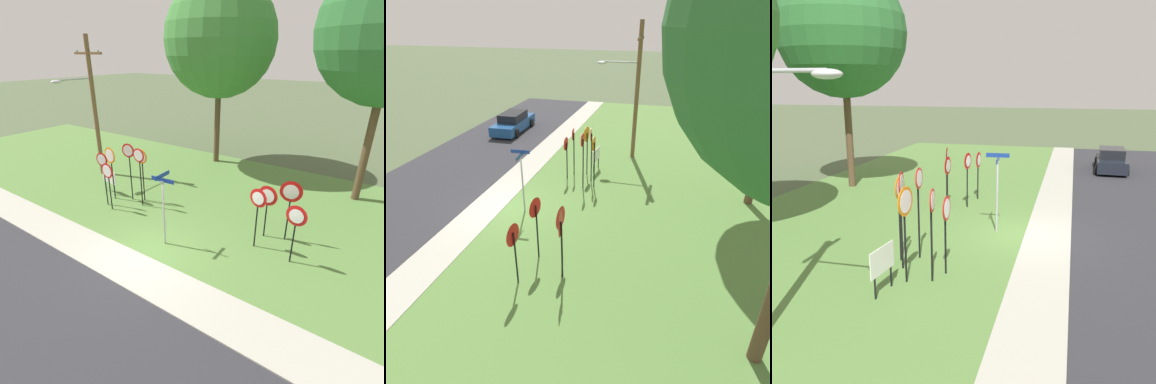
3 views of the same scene
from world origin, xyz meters
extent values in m
plane|color=#4C5B3D|center=(0.00, 0.00, 0.00)|extent=(160.00, 160.00, 0.00)
cube|color=#ADAA9E|center=(0.00, -0.80, 0.03)|extent=(44.00, 1.60, 0.06)
cube|color=#567F3D|center=(0.00, 6.00, 0.02)|extent=(44.00, 12.00, 0.04)
cylinder|color=black|center=(-3.73, 1.81, 1.03)|extent=(0.06, 0.06, 1.97)
cylinder|color=red|center=(-3.73, 1.77, 1.96)|extent=(0.69, 0.03, 0.69)
cylinder|color=white|center=(-3.73, 1.75, 1.96)|extent=(0.54, 0.01, 0.54)
cylinder|color=black|center=(-3.15, 3.40, 1.20)|extent=(0.06, 0.06, 2.32)
cylinder|color=orange|center=(-3.15, 3.36, 2.31)|extent=(0.69, 0.03, 0.69)
cylinder|color=white|center=(-3.15, 3.34, 2.31)|extent=(0.54, 0.01, 0.54)
cylinder|color=black|center=(-4.51, 2.69, 1.20)|extent=(0.06, 0.06, 2.32)
cylinder|color=orange|center=(-4.51, 2.65, 2.30)|extent=(0.78, 0.11, 0.78)
cylinder|color=white|center=(-4.51, 2.63, 2.30)|extent=(0.61, 0.08, 0.61)
cylinder|color=black|center=(-4.28, 2.03, 1.20)|extent=(0.06, 0.06, 2.32)
cylinder|color=red|center=(-4.28, 1.99, 2.32)|extent=(0.63, 0.10, 0.63)
cylinder|color=white|center=(-4.28, 1.97, 2.32)|extent=(0.49, 0.07, 0.49)
cylinder|color=black|center=(-2.83, 2.91, 1.32)|extent=(0.06, 0.06, 2.56)
cylinder|color=red|center=(-2.83, 2.87, 2.55)|extent=(0.64, 0.05, 0.64)
cylinder|color=white|center=(-2.83, 2.86, 2.55)|extent=(0.50, 0.03, 0.50)
cylinder|color=black|center=(-3.70, 3.12, 1.33)|extent=(0.06, 0.06, 2.58)
cylinder|color=red|center=(-3.70, 3.08, 2.57)|extent=(0.65, 0.15, 0.66)
cylinder|color=white|center=(-3.70, 3.06, 2.57)|extent=(0.51, 0.11, 0.52)
cylinder|color=black|center=(4.41, 2.66, 0.99)|extent=(0.06, 0.06, 1.90)
cone|color=red|center=(4.41, 2.62, 1.87)|extent=(0.73, 0.10, 0.73)
cone|color=white|center=(4.41, 2.60, 1.87)|extent=(0.50, 0.07, 0.50)
cylinder|color=black|center=(2.98, 2.82, 1.09)|extent=(0.06, 0.06, 2.09)
cone|color=red|center=(2.98, 2.78, 2.06)|extent=(0.70, 0.17, 0.70)
cone|color=white|center=(2.98, 2.76, 2.06)|extent=(0.47, 0.11, 0.48)
cylinder|color=black|center=(3.77, 3.96, 1.11)|extent=(0.06, 0.06, 2.13)
cone|color=red|center=(3.77, 3.92, 2.09)|extent=(0.83, 0.17, 0.83)
cone|color=white|center=(3.77, 3.90, 2.09)|extent=(0.56, 0.11, 0.57)
cylinder|color=black|center=(3.00, 3.71, 0.97)|extent=(0.06, 0.06, 1.86)
cone|color=red|center=(3.00, 3.67, 1.82)|extent=(0.79, 0.09, 0.79)
cone|color=white|center=(3.00, 3.65, 1.82)|extent=(0.54, 0.06, 0.54)
cylinder|color=#9EA0A8|center=(0.11, 1.03, 1.32)|extent=(0.07, 0.07, 2.55)
cylinder|color=#9EA0A8|center=(0.11, 1.03, 2.61)|extent=(0.09, 0.09, 0.03)
cube|color=navy|center=(0.11, 1.03, 2.67)|extent=(0.96, 0.07, 0.15)
cube|color=navy|center=(0.11, 1.03, 2.84)|extent=(0.06, 0.82, 0.15)
cylinder|color=#9EA0A8|center=(-7.84, 3.68, 5.49)|extent=(0.08, 2.08, 0.08)
ellipsoid|color=#B7B7BC|center=(-7.84, 2.63, 5.43)|extent=(0.40, 0.56, 0.18)
cylinder|color=black|center=(-5.61, 3.08, 0.32)|extent=(0.05, 0.05, 0.55)
cylinder|color=black|center=(-4.85, 2.99, 0.32)|extent=(0.05, 0.05, 0.55)
cube|color=white|center=(-5.23, 3.04, 0.94)|extent=(1.10, 0.16, 0.70)
cylinder|color=brown|center=(5.38, 9.58, 3.05)|extent=(0.36, 0.36, 6.02)
sphere|color=#2D6B33|center=(5.38, 9.58, 7.62)|extent=(6.21, 6.21, 6.21)
cube|color=black|center=(13.09, -3.84, 0.50)|extent=(4.42, 1.82, 0.68)
cube|color=black|center=(13.09, -3.84, 1.12)|extent=(2.23, 1.51, 0.56)
cylinder|color=black|center=(14.47, -3.02, 0.31)|extent=(0.60, 0.20, 0.60)
cylinder|color=black|center=(14.42, -4.73, 0.31)|extent=(0.60, 0.20, 0.60)
cylinder|color=black|center=(11.76, -2.94, 0.31)|extent=(0.60, 0.20, 0.60)
cylinder|color=black|center=(11.71, -4.66, 0.31)|extent=(0.60, 0.20, 0.60)
camera|label=1|loc=(6.66, -6.51, 6.72)|focal=28.73mm
camera|label=2|loc=(12.28, 6.87, 7.77)|focal=32.47mm
camera|label=3|loc=(-14.63, -1.45, 5.29)|focal=40.67mm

